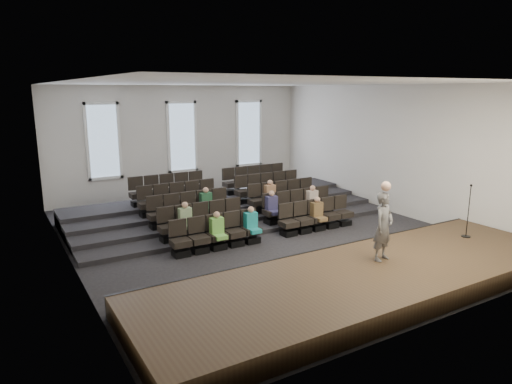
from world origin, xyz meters
TOP-DOWN VIEW (x-y plane):
  - ground at (0.00, 0.00)m, footprint 14.00×14.00m
  - ceiling at (0.00, 0.00)m, footprint 12.00×14.00m
  - wall_back at (0.00, 7.02)m, footprint 12.00×0.04m
  - wall_front at (0.00, -7.02)m, footprint 12.00×0.04m
  - wall_left at (-6.02, 0.00)m, footprint 0.04×14.00m
  - wall_right at (6.02, 0.00)m, footprint 0.04×14.00m
  - stage at (0.00, -5.10)m, footprint 11.80×3.60m
  - stage_lip at (0.00, -3.33)m, footprint 11.80×0.06m
  - risers at (0.00, 3.17)m, footprint 11.80×4.80m
  - seating_rows at (-0.00, 1.54)m, footprint 6.80×4.70m
  - windows at (0.00, 6.95)m, footprint 8.44×0.10m
  - audience at (0.00, 0.32)m, footprint 5.45×2.64m
  - speaker at (0.77, -4.74)m, footprint 0.74×0.58m
  - mic_stand at (4.34, -4.67)m, footprint 0.27×0.27m

SIDE VIEW (x-z plane):
  - ground at x=0.00m, z-range 0.00..0.00m
  - risers at x=0.00m, z-range -0.10..0.50m
  - stage at x=0.00m, z-range 0.00..0.50m
  - stage_lip at x=0.00m, z-range -0.01..0.51m
  - seating_rows at x=0.00m, z-range -0.15..1.52m
  - audience at x=0.00m, z-range 0.26..1.36m
  - mic_stand at x=4.34m, z-range 0.17..1.78m
  - speaker at x=0.77m, z-range 0.50..2.28m
  - wall_back at x=0.00m, z-range 0.00..5.00m
  - wall_front at x=0.00m, z-range 0.00..5.00m
  - wall_left at x=-6.02m, z-range 0.00..5.00m
  - wall_right at x=6.02m, z-range 0.00..5.00m
  - windows at x=0.00m, z-range 1.08..4.32m
  - ceiling at x=0.00m, z-range 5.00..5.02m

